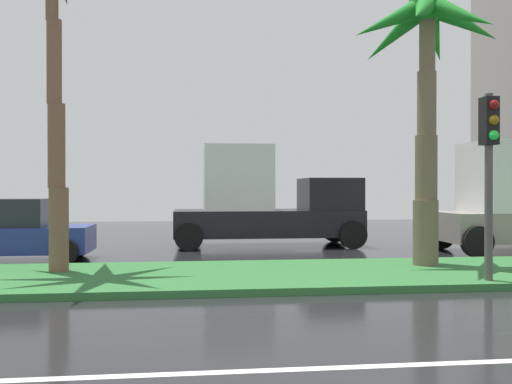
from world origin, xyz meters
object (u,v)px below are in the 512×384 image
Objects in this scene: traffic_signal_median_right at (489,152)px; box_truck_lead at (265,202)px; palm_tree_centre_left at (427,55)px; car_in_traffic_leading at (9,231)px.

traffic_signal_median_right is 9.13m from box_truck_lead.
palm_tree_centre_left is 1.06× the size of box_truck_lead.
palm_tree_centre_left reaches higher than traffic_signal_median_right.
palm_tree_centre_left is at bearing -15.09° from car_in_traffic_leading.
palm_tree_centre_left is 1.82× the size of traffic_signal_median_right.
car_in_traffic_leading is at bearing 154.06° from traffic_signal_median_right.
traffic_signal_median_right is at bearing -84.81° from palm_tree_centre_left.
box_truck_lead is at bearing 112.13° from traffic_signal_median_right.
box_truck_lead is at bearing 22.15° from car_in_traffic_leading.
palm_tree_centre_left is 11.95m from car_in_traffic_leading.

